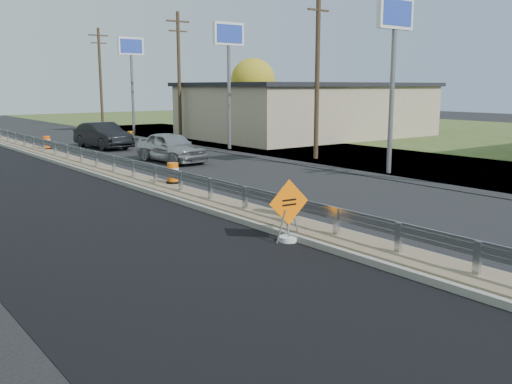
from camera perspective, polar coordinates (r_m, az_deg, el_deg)
ground at (r=17.96m, az=-1.11°, el=-2.38°), size 140.00×140.00×0.00m
grass_verge_far at (r=47.18m, az=21.77°, el=4.95°), size 40.00×120.00×0.03m
milled_overlay at (r=25.17m, az=-23.19°, el=0.53°), size 7.20×120.00×0.01m
median at (r=24.73m, az=-12.14°, el=1.23°), size 1.60×55.00×0.23m
guardrail at (r=25.55m, az=-13.16°, el=2.88°), size 0.10×46.15×0.72m
retail_building_near at (r=46.36m, az=5.25°, el=8.23°), size 18.50×12.50×4.27m
pylon_sign_south at (r=27.09m, az=13.69°, el=15.48°), size 2.20×0.30×7.90m
pylon_sign_mid at (r=36.71m, az=-2.76°, el=14.39°), size 2.20×0.30×7.90m
pylon_sign_north at (r=48.86m, az=-12.39°, el=13.22°), size 2.20×0.30×7.90m
utility_pole_smid at (r=31.82m, az=6.15°, el=12.16°), size 1.90×0.26×9.40m
utility_pole_nmid at (r=43.95m, az=-7.70°, el=11.67°), size 1.90×0.26×9.40m
utility_pole_north at (r=57.45m, az=-15.30°, el=11.12°), size 1.90×0.26×9.40m
tree_far_yellow at (r=60.31m, az=-0.30°, el=11.07°), size 4.62×4.62×6.86m
caution_sign at (r=14.92m, az=3.28°, el=-3.42°), size 1.20×0.50×1.66m
barrel_median_near at (r=16.95m, az=3.27°, el=-1.02°), size 0.56×0.56×0.82m
barrel_median_mid at (r=22.76m, az=-8.31°, el=1.85°), size 0.55×0.55×0.81m
barrel_median_far at (r=37.10m, az=-20.18°, el=4.64°), size 0.53×0.53×0.78m
barrel_shoulder_mid at (r=42.17m, az=-12.41°, el=5.39°), size 0.55×0.55×0.81m
car_silver at (r=30.81m, az=-8.47°, el=4.46°), size 2.24×4.85×1.61m
car_dark_mid at (r=38.61m, az=-15.06°, el=5.48°), size 2.23×5.23×1.68m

